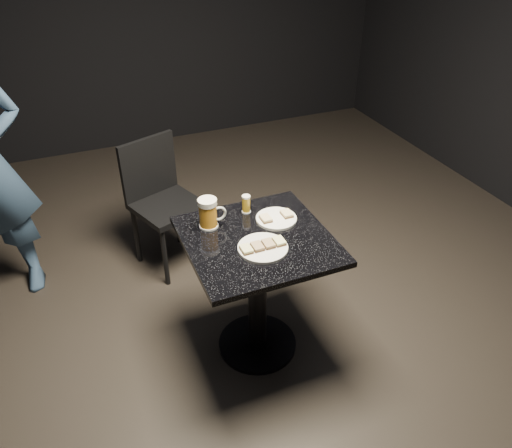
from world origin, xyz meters
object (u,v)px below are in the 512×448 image
object	(u,v)px
beer_tumbler	(246,204)
plate_small	(276,219)
table	(257,276)
beer_mug	(209,213)
chair	(161,196)
plate_large	(263,248)

from	to	relation	value
beer_tumbler	plate_small	bearing A→B (deg)	-48.81
table	beer_mug	distance (m)	0.42
table	chair	bearing A→B (deg)	104.88
plate_large	beer_mug	bearing A→B (deg)	121.93
plate_small	table	bearing A→B (deg)	-143.45
plate_large	table	xyz separation A→B (m)	(0.01, 0.09, -0.25)
plate_small	chair	world-z (taller)	chair
beer_tumbler	table	bearing A→B (deg)	-98.58
beer_tumbler	chair	bearing A→B (deg)	111.76
plate_small	chair	bearing A→B (deg)	115.14
plate_small	beer_mug	world-z (taller)	beer_mug
plate_small	plate_large	bearing A→B (deg)	-128.43
beer_mug	beer_tumbler	size ratio (longest dim) A/B	1.61
plate_large	table	world-z (taller)	plate_large
beer_mug	chair	distance (m)	0.88
beer_mug	table	bearing A→B (deg)	-45.06
table	chair	size ratio (longest dim) A/B	0.86
beer_mug	beer_tumbler	bearing A→B (deg)	14.10
plate_large	chair	world-z (taller)	chair
beer_mug	chair	xyz separation A→B (m)	(-0.08, 0.81, -0.33)
table	beer_tumbler	bearing A→B (deg)	81.42
table	beer_mug	xyz separation A→B (m)	(-0.19, 0.19, 0.32)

